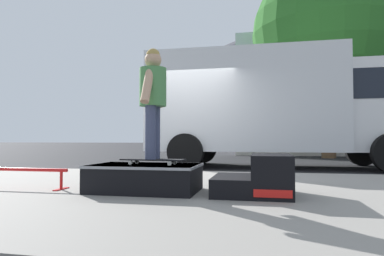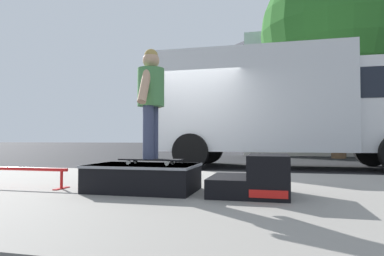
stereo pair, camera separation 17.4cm
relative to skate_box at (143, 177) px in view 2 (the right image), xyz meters
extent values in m
plane|color=black|center=(-0.46, 3.22, -0.30)|extent=(140.00, 140.00, 0.00)
cube|color=gray|center=(-0.46, 0.22, -0.24)|extent=(50.00, 5.00, 0.12)
cube|color=black|center=(0.00, 0.00, -0.01)|extent=(1.28, 0.80, 0.33)
cube|color=gray|center=(0.00, 0.00, 0.13)|extent=(1.30, 0.82, 0.03)
cube|color=black|center=(1.06, 0.00, -0.07)|extent=(0.44, 0.82, 0.21)
cube|color=black|center=(1.50, 0.00, 0.05)|extent=(0.44, 0.82, 0.46)
cube|color=red|center=(1.50, -0.41, -0.09)|extent=(0.38, 0.01, 0.08)
cylinder|color=red|center=(-1.67, -0.07, 0.07)|extent=(1.32, 0.04, 0.04)
cylinder|color=red|center=(-1.09, -0.07, -0.06)|extent=(0.04, 0.04, 0.24)
cube|color=red|center=(-1.09, -0.07, -0.17)|extent=(0.06, 0.28, 0.01)
cube|color=black|center=(0.10, -0.02, 0.21)|extent=(0.79, 0.25, 0.02)
cylinder|color=silver|center=(0.36, 0.06, 0.18)|extent=(0.05, 0.03, 0.05)
cylinder|color=silver|center=(0.34, -0.12, 0.18)|extent=(0.05, 0.03, 0.05)
cylinder|color=silver|center=(-0.14, 0.09, 0.18)|extent=(0.05, 0.03, 0.05)
cylinder|color=silver|center=(-0.15, -0.09, 0.18)|extent=(0.05, 0.03, 0.05)
cylinder|color=#3F4766|center=(0.10, 0.06, 0.54)|extent=(0.13, 0.13, 0.64)
cylinder|color=#3F4766|center=(0.10, -0.10, 0.54)|extent=(0.13, 0.13, 0.64)
cylinder|color=#4C8C4C|center=(0.10, -0.02, 1.09)|extent=(0.33, 0.33, 0.46)
cylinder|color=tan|center=(0.10, 0.19, 1.08)|extent=(0.10, 0.28, 0.44)
cylinder|color=tan|center=(0.10, -0.22, 1.08)|extent=(0.10, 0.28, 0.44)
sphere|color=tan|center=(0.10, -0.02, 1.42)|extent=(0.20, 0.20, 0.20)
sphere|color=tan|center=(0.10, -0.02, 1.48)|extent=(0.17, 0.17, 0.17)
cube|color=silver|center=(0.94, 5.42, 1.45)|extent=(5.00, 2.35, 2.60)
cylinder|color=black|center=(4.24, 6.60, 0.15)|extent=(0.90, 0.28, 0.90)
cylinder|color=black|center=(-0.45, 6.60, 0.15)|extent=(0.90, 0.28, 0.90)
cylinder|color=black|center=(-0.45, 4.25, 0.15)|extent=(0.90, 0.28, 0.90)
cylinder|color=brown|center=(4.07, 10.56, 1.27)|extent=(0.56, 0.56, 3.12)
sphere|color=#286623|center=(4.07, 10.56, 4.79)|extent=(6.04, 6.04, 6.04)
sphere|color=#286623|center=(5.73, 10.56, 4.03)|extent=(3.93, 3.93, 3.93)
cube|color=silver|center=(4.68, 16.32, 2.70)|extent=(9.00, 7.50, 6.00)
cube|color=#B2ADA3|center=(4.68, 12.32, 1.10)|extent=(9.00, 0.50, 2.80)
pyramid|color=#38383F|center=(4.68, 16.32, 6.90)|extent=(9.54, 7.95, 2.40)
camera|label=1|loc=(1.38, -3.91, 0.45)|focal=31.47mm
camera|label=2|loc=(1.55, -3.87, 0.45)|focal=31.47mm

